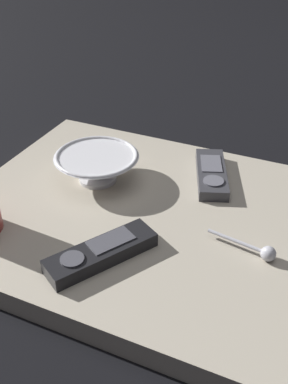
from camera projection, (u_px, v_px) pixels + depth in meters
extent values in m
plane|color=black|center=(143.00, 228.00, 0.84)|extent=(6.00, 6.00, 0.00)
cube|color=#B7AD99|center=(143.00, 219.00, 0.82)|extent=(0.66, 0.53, 0.04)
cylinder|color=silver|center=(98.00, 178.00, 0.89)|extent=(0.07, 0.07, 0.01)
cone|color=silver|center=(97.00, 166.00, 0.88)|extent=(0.16, 0.16, 0.05)
torus|color=silver|center=(96.00, 156.00, 0.86)|extent=(0.16, 0.16, 0.01)
cylinder|color=silver|center=(235.00, 241.00, 0.72)|extent=(0.10, 0.02, 0.01)
sphere|color=silver|center=(268.00, 254.00, 0.70)|extent=(0.02, 0.02, 0.02)
cube|color=black|center=(101.00, 253.00, 0.70)|extent=(0.14, 0.18, 0.02)
cylinder|color=#4C4C54|center=(72.00, 259.00, 0.67)|extent=(0.04, 0.04, 0.00)
cube|color=#4C4C54|center=(113.00, 241.00, 0.70)|extent=(0.07, 0.08, 0.00)
cube|color=#38383D|center=(211.00, 174.00, 0.89)|extent=(0.11, 0.17, 0.02)
cylinder|color=slate|center=(214.00, 181.00, 0.85)|extent=(0.04, 0.04, 0.00)
cube|color=slate|center=(211.00, 163.00, 0.90)|extent=(0.06, 0.08, 0.00)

